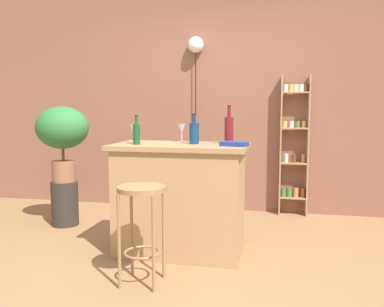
# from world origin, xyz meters

# --- Properties ---
(ground) EXTENTS (12.00, 12.00, 0.00)m
(ground) POSITION_xyz_m (0.00, 0.00, 0.00)
(ground) COLOR olive
(back_wall) EXTENTS (6.40, 0.10, 2.80)m
(back_wall) POSITION_xyz_m (0.00, 1.95, 1.40)
(back_wall) COLOR #8C5642
(back_wall) RESTS_ON ground
(kitchen_counter) EXTENTS (1.16, 0.64, 0.96)m
(kitchen_counter) POSITION_xyz_m (0.00, 0.30, 0.48)
(kitchen_counter) COLOR tan
(kitchen_counter) RESTS_ON ground
(bar_stool) EXTENTS (0.35, 0.35, 0.71)m
(bar_stool) POSITION_xyz_m (-0.12, -0.38, 0.53)
(bar_stool) COLOR #997047
(bar_stool) RESTS_ON ground
(spice_shelf) EXTENTS (0.33, 0.12, 1.65)m
(spice_shelf) POSITION_xyz_m (1.00, 1.82, 0.85)
(spice_shelf) COLOR #A87F51
(spice_shelf) RESTS_ON ground
(plant_stool) EXTENTS (0.29, 0.29, 0.48)m
(plant_stool) POSITION_xyz_m (-1.42, 0.86, 0.24)
(plant_stool) COLOR #2D2823
(plant_stool) RESTS_ON ground
(potted_plant) EXTENTS (0.56, 0.51, 0.80)m
(potted_plant) POSITION_xyz_m (-1.42, 0.86, 1.01)
(potted_plant) COLOR #935B3D
(potted_plant) RESTS_ON plant_stool
(bottle_olive_oil) EXTENTS (0.06, 0.06, 0.25)m
(bottle_olive_oil) POSITION_xyz_m (-0.35, 0.19, 1.05)
(bottle_olive_oil) COLOR #194C23
(bottle_olive_oil) RESTS_ON kitchen_counter
(bottle_soda_blue) EXTENTS (0.08, 0.08, 0.33)m
(bottle_soda_blue) POSITION_xyz_m (0.41, 0.37, 1.08)
(bottle_soda_blue) COLOR maroon
(bottle_soda_blue) RESTS_ON kitchen_counter
(bottle_spirits_clear) EXTENTS (0.08, 0.08, 0.26)m
(bottle_spirits_clear) POSITION_xyz_m (0.11, 0.34, 1.06)
(bottle_spirits_clear) COLOR navy
(bottle_spirits_clear) RESTS_ON kitchen_counter
(wine_glass_left) EXTENTS (0.07, 0.07, 0.16)m
(wine_glass_left) POSITION_xyz_m (-0.44, 0.34, 1.08)
(wine_glass_left) COLOR silver
(wine_glass_left) RESTS_ON kitchen_counter
(wine_glass_center) EXTENTS (0.07, 0.07, 0.16)m
(wine_glass_center) POSITION_xyz_m (-0.03, 0.50, 1.08)
(wine_glass_center) COLOR silver
(wine_glass_center) RESTS_ON kitchen_counter
(wine_glass_right) EXTENTS (0.07, 0.07, 0.16)m
(wine_glass_right) POSITION_xyz_m (0.08, 0.54, 1.08)
(wine_glass_right) COLOR silver
(wine_glass_right) RESTS_ON kitchen_counter
(cookbook) EXTENTS (0.23, 0.19, 0.03)m
(cookbook) POSITION_xyz_m (0.47, 0.23, 0.98)
(cookbook) COLOR navy
(cookbook) RESTS_ON kitchen_counter
(pendant_globe_light) EXTENTS (0.19, 0.19, 2.11)m
(pendant_globe_light) POSITION_xyz_m (-0.18, 1.84, 1.98)
(pendant_globe_light) COLOR black
(pendant_globe_light) RESTS_ON ground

